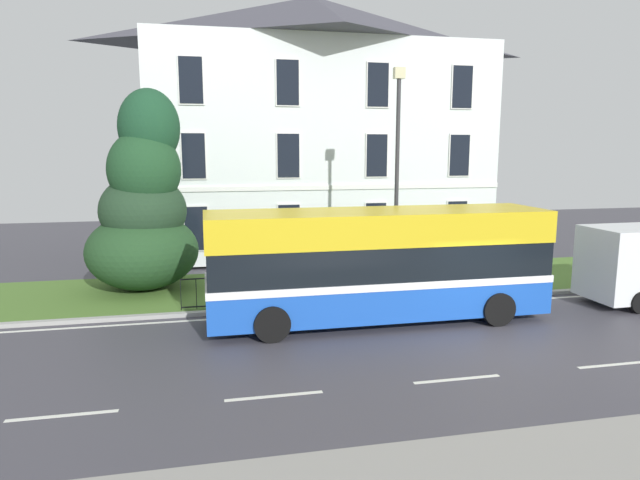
# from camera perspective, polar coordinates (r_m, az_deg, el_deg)

# --- Properties ---
(ground_plane) EXTENTS (60.00, 56.00, 0.18)m
(ground_plane) POSITION_cam_1_polar(r_m,az_deg,el_deg) (15.86, 16.18, -9.21)
(ground_plane) COLOR #403E47
(georgian_townhouse) EXTENTS (15.65, 8.56, 11.99)m
(georgian_townhouse) POSITION_cam_1_polar(r_m,az_deg,el_deg) (27.61, -0.67, 11.90)
(georgian_townhouse) COLOR white
(georgian_townhouse) RESTS_ON ground_plane
(iron_verge_railing) EXTENTS (12.41, 0.04, 0.97)m
(iron_verge_railing) POSITION_cam_1_polar(r_m,az_deg,el_deg) (18.02, 5.90, -4.53)
(iron_verge_railing) COLOR black
(iron_verge_railing) RESTS_ON ground_plane
(evergreen_tree) EXTENTS (3.81, 3.81, 6.84)m
(evergreen_tree) POSITION_cam_1_polar(r_m,az_deg,el_deg) (19.82, -17.80, 2.83)
(evergreen_tree) COLOR #423328
(evergreen_tree) RESTS_ON ground_plane
(single_decker_bus) EXTENTS (9.80, 2.64, 3.23)m
(single_decker_bus) POSITION_cam_1_polar(r_m,az_deg,el_deg) (15.91, 6.02, -2.43)
(single_decker_bus) COLOR blue
(single_decker_bus) RESTS_ON ground_plane
(street_lamp_post) EXTENTS (0.36, 0.24, 7.48)m
(street_lamp_post) POSITION_cam_1_polar(r_m,az_deg,el_deg) (18.93, 8.00, 7.55)
(street_lamp_post) COLOR #333338
(street_lamp_post) RESTS_ON ground_plane
(litter_bin) EXTENTS (0.50, 0.50, 1.03)m
(litter_bin) POSITION_cam_1_polar(r_m,az_deg,el_deg) (20.48, 17.80, -3.20)
(litter_bin) COLOR #4C4742
(litter_bin) RESTS_ON ground_plane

